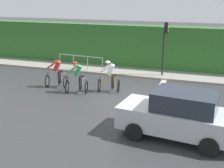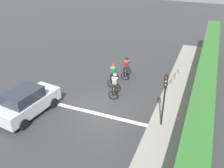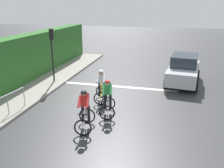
% 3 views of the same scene
% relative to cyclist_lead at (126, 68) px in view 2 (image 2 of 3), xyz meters
% --- Properties ---
extents(ground_plane, '(80.00, 80.00, 0.00)m').
position_rel_cyclist_lead_xyz_m(ground_plane, '(-0.18, -4.32, -0.80)').
color(ground_plane, '#333335').
extents(sidewalk_kerb, '(2.80, 23.21, 0.12)m').
position_rel_cyclist_lead_xyz_m(sidewalk_kerb, '(4.62, -2.32, -0.74)').
color(sidewalk_kerb, gray).
rests_on(sidewalk_kerb, ground).
extents(stone_wall_low, '(0.44, 23.21, 0.65)m').
position_rel_cyclist_lead_xyz_m(stone_wall_low, '(5.52, -2.32, -0.47)').
color(stone_wall_low, gray).
rests_on(stone_wall_low, ground).
extents(hedge_wall, '(1.10, 23.21, 2.91)m').
position_rel_cyclist_lead_xyz_m(hedge_wall, '(5.82, -2.32, 0.66)').
color(hedge_wall, '#2D6628').
rests_on(hedge_wall, ground).
extents(road_marking_stop_line, '(7.00, 0.30, 0.01)m').
position_rel_cyclist_lead_xyz_m(road_marking_stop_line, '(-0.18, -5.39, -0.79)').
color(road_marking_stop_line, silver).
rests_on(road_marking_stop_line, ground).
extents(cyclist_lead, '(0.86, 1.18, 1.66)m').
position_rel_cyclist_lead_xyz_m(cyclist_lead, '(0.00, 0.00, 0.00)').
color(cyclist_lead, black).
rests_on(cyclist_lead, ground).
extents(cyclist_second, '(0.89, 1.20, 1.66)m').
position_rel_cyclist_lead_xyz_m(cyclist_second, '(-0.52, -1.48, 0.00)').
color(cyclist_second, black).
rests_on(cyclist_second, ground).
extents(cyclist_mid, '(0.87, 1.19, 1.66)m').
position_rel_cyclist_lead_xyz_m(cyclist_mid, '(0.20, -2.99, 0.00)').
color(cyclist_mid, black).
rests_on(cyclist_mid, ground).
extents(car_silver, '(2.25, 4.27, 1.76)m').
position_rel_cyclist_lead_xyz_m(car_silver, '(-3.91, -7.00, 0.08)').
color(car_silver, '#B7BCC1').
rests_on(car_silver, ground).
extents(traffic_light_near_crossing, '(0.21, 0.31, 3.34)m').
position_rel_cyclist_lead_xyz_m(traffic_light_near_crossing, '(3.92, -5.19, 1.43)').
color(traffic_light_near_crossing, black).
rests_on(traffic_light_near_crossing, ground).
extents(pedestrian_railing_kerbside, '(0.38, 3.27, 1.03)m').
position_rel_cyclist_lead_xyz_m(pedestrian_railing_kerbside, '(3.72, 0.28, -0.02)').
color(pedestrian_railing_kerbside, '#999EA3').
rests_on(pedestrian_railing_kerbside, ground).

